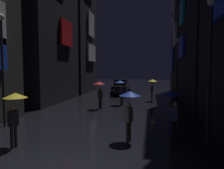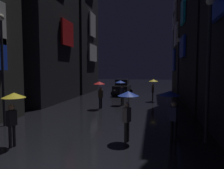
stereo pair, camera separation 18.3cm
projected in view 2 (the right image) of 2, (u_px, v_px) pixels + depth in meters
The scene contains 13 objects.
building_left_mid at pixel (43, 9), 18.93m from camera, with size 4.25×8.16×17.51m.
building_left_far at pixel (77, 10), 27.06m from camera, with size 4.25×7.17×22.37m.
building_right_far at pixel (193, 36), 24.48m from camera, with size 4.25×7.53×14.45m.
pedestrian_foreground_right_blue at pixel (128, 102), 8.36m from camera, with size 0.90×0.90×2.12m.
pedestrian_foreground_left_yellow at pixel (13, 104), 7.80m from camera, with size 0.90×0.90×2.12m.
pedestrian_near_crossing_red at pixel (100, 87), 15.46m from camera, with size 0.90×0.90×2.12m.
pedestrian_far_right_blue at pixel (171, 101), 8.49m from camera, with size 0.90×0.90×2.12m.
pedestrian_midstreet_left_yellow at pixel (153, 84), 19.17m from camera, with size 0.90×0.90×2.12m.
pedestrian_midstreet_centre_blue at pixel (121, 86), 17.10m from camera, with size 0.90×0.90×2.12m.
car_distant at pixel (122, 87), 24.02m from camera, with size 2.27×4.16×1.92m.
streetlamp_right_near at pixel (209, 54), 7.99m from camera, with size 0.36×0.36×5.92m.
streetlamp_left_near at pixel (2, 57), 10.51m from camera, with size 0.36×0.36×5.92m.
streetlamp_right_far at pixel (178, 63), 17.96m from camera, with size 0.36×0.36×5.87m.
Camera 2 is at (2.84, -4.58, 3.00)m, focal length 32.00 mm.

